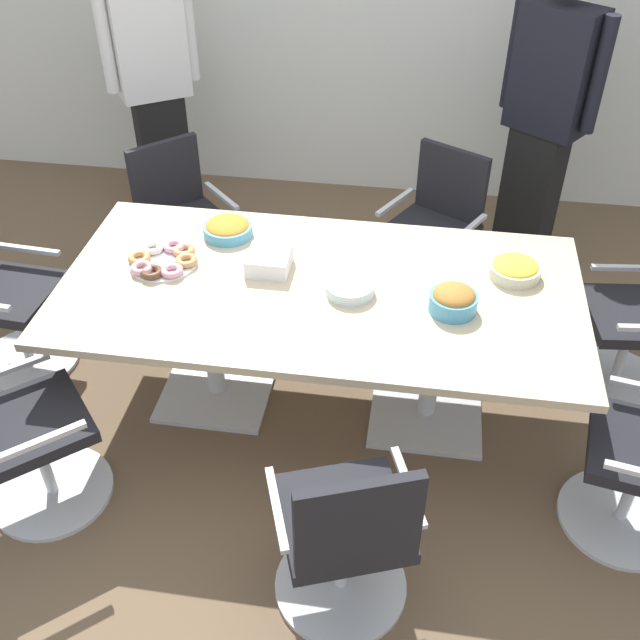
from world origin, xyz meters
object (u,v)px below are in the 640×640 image
object	(u,v)px
snack_bowl_chips_yellow	(515,269)
office_chair_2	(2,301)
donut_platter	(163,260)
office_chair_4	(346,538)
conference_table	(320,308)
snack_bowl_pretzels	(453,300)
napkin_pile	(269,261)
person_standing_1	(545,114)
snack_bowl_chips_orange	(228,228)
office_chair_1	(183,230)
person_standing_0	(154,82)
plate_stack	(350,288)
office_chair_0	(433,237)
office_chair_3	(20,438)

from	to	relation	value
snack_bowl_chips_yellow	office_chair_2	bearing A→B (deg)	-176.97
donut_platter	snack_bowl_chips_yellow	bearing A→B (deg)	5.32
office_chair_4	donut_platter	size ratio (longest dim) A/B	2.69
conference_table	snack_bowl_pretzels	distance (m)	0.64
donut_platter	napkin_pile	xyz separation A→B (m)	(0.51, 0.03, 0.02)
snack_bowl_chips_yellow	snack_bowl_pretzels	xyz separation A→B (m)	(-0.28, -0.31, 0.02)
person_standing_1	snack_bowl_chips_orange	world-z (taller)	person_standing_1
office_chair_1	person_standing_0	xyz separation A→B (m)	(-0.38, 0.84, 0.56)
person_standing_0	snack_bowl_pretzels	distance (m)	2.68
office_chair_1	donut_platter	distance (m)	0.94
office_chair_2	plate_stack	world-z (taller)	office_chair_2
person_standing_0	snack_bowl_chips_orange	xyz separation A→B (m)	(0.82, -1.38, -0.18)
snack_bowl_chips_yellow	plate_stack	xyz separation A→B (m)	(-0.74, -0.25, -0.01)
snack_bowl_chips_yellow	napkin_pile	distance (m)	1.15
office_chair_1	office_chair_2	distance (m)	1.10
office_chair_1	person_standing_0	size ratio (longest dim) A/B	0.49
conference_table	snack_bowl_chips_orange	distance (m)	0.66
conference_table	napkin_pile	size ratio (longest dim) A/B	12.13
person_standing_0	snack_bowl_chips_yellow	bearing A→B (deg)	112.27
person_standing_1	office_chair_0	bearing A→B (deg)	75.93
office_chair_3	person_standing_1	distance (m)	3.32
office_chair_1	office_chair_2	size ratio (longest dim) A/B	1.00
office_chair_0	office_chair_3	distance (m)	2.50
office_chair_1	office_chair_4	distance (m)	2.34
office_chair_4	snack_bowl_chips_orange	distance (m)	1.70
office_chair_3	napkin_pile	xyz separation A→B (m)	(0.91, 0.90, 0.39)
office_chair_4	plate_stack	xyz separation A→B (m)	(-0.12, 1.06, 0.37)
person_standing_1	donut_platter	bearing A→B (deg)	73.66
person_standing_0	napkin_pile	xyz separation A→B (m)	(1.09, -1.65, -0.18)
office_chair_4	person_standing_1	size ratio (longest dim) A/B	0.48
office_chair_2	person_standing_0	xyz separation A→B (m)	(0.35, 1.66, 0.56)
person_standing_0	snack_bowl_pretzels	size ratio (longest dim) A/B	8.70
person_standing_0	snack_bowl_pretzels	bearing A→B (deg)	103.40
person_standing_1	office_chair_1	bearing A→B (deg)	52.45
office_chair_2	snack_bowl_pretzels	bearing A→B (deg)	89.62
office_chair_1	snack_bowl_chips_yellow	bearing A→B (deg)	115.40
snack_bowl_pretzels	office_chair_1	bearing A→B (deg)	147.62
person_standing_1	snack_bowl_pretzels	xyz separation A→B (m)	(-0.49, -1.64, -0.18)
office_chair_4	snack_bowl_pretzels	bearing A→B (deg)	50.89
person_standing_0	napkin_pile	bearing A→B (deg)	90.12
snack_bowl_chips_orange	donut_platter	size ratio (longest dim) A/B	0.74
napkin_pile	person_standing_0	bearing A→B (deg)	123.47
snack_bowl_chips_yellow	donut_platter	distance (m)	1.66
snack_bowl_pretzels	plate_stack	xyz separation A→B (m)	(-0.46, 0.06, -0.03)
person_standing_0	person_standing_1	bearing A→B (deg)	142.06
person_standing_1	snack_bowl_chips_yellow	bearing A→B (deg)	116.16
office_chair_0	conference_table	bearing A→B (deg)	93.08
office_chair_2	person_standing_1	world-z (taller)	person_standing_1
office_chair_3	conference_table	bearing A→B (deg)	83.29
office_chair_2	donut_platter	bearing A→B (deg)	92.79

